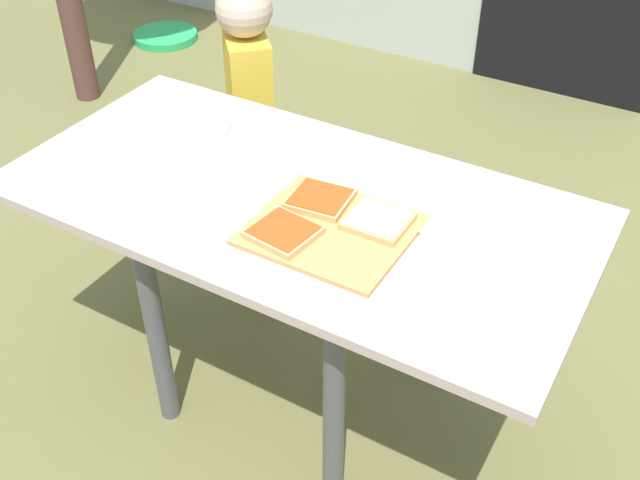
# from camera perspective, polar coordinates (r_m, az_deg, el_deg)

# --- Properties ---
(ground_plane) EXTENTS (16.00, 16.00, 0.00)m
(ground_plane) POSITION_cam_1_polar(r_m,az_deg,el_deg) (2.43, -1.60, -10.97)
(ground_plane) COLOR brown
(dining_table) EXTENTS (1.51, 0.75, 0.73)m
(dining_table) POSITION_cam_1_polar(r_m,az_deg,el_deg) (2.00, -1.91, 1.04)
(dining_table) COLOR #B59C99
(dining_table) RESTS_ON ground
(cutting_board) EXTENTS (0.37, 0.33, 0.01)m
(cutting_board) POSITION_cam_1_polar(r_m,az_deg,el_deg) (1.82, 0.84, 0.77)
(cutting_board) COLOR tan
(cutting_board) RESTS_ON dining_table
(pizza_slice_near_left) EXTENTS (0.16, 0.16, 0.02)m
(pizza_slice_near_left) POSITION_cam_1_polar(r_m,az_deg,el_deg) (1.79, -2.77, 0.61)
(pizza_slice_near_left) COLOR tan
(pizza_slice_near_left) RESTS_ON cutting_board
(pizza_slice_far_left) EXTENTS (0.16, 0.15, 0.02)m
(pizza_slice_far_left) POSITION_cam_1_polar(r_m,az_deg,el_deg) (1.90, 0.05, 3.16)
(pizza_slice_far_left) COLOR tan
(pizza_slice_far_left) RESTS_ON cutting_board
(pizza_slice_far_right) EXTENTS (0.15, 0.14, 0.02)m
(pizza_slice_far_right) POSITION_cam_1_polar(r_m,az_deg,el_deg) (1.83, 4.38, 1.48)
(pizza_slice_far_right) COLOR tan
(pizza_slice_far_right) RESTS_ON cutting_board
(plate_white_right) EXTENTS (0.19, 0.19, 0.01)m
(plate_white_right) POSITION_cam_1_polar(r_m,az_deg,el_deg) (1.85, 10.30, 0.71)
(plate_white_right) COLOR white
(plate_white_right) RESTS_ON dining_table
(plate_white_left) EXTENTS (0.19, 0.19, 0.01)m
(plate_white_left) POSITION_cam_1_polar(r_m,az_deg,el_deg) (2.27, -9.12, 8.43)
(plate_white_left) COLOR white
(plate_white_left) RESTS_ON dining_table
(child_left) EXTENTS (0.27, 0.27, 1.00)m
(child_left) POSITION_cam_1_polar(r_m,az_deg,el_deg) (2.73, -5.32, 10.70)
(child_left) COLOR #22504F
(child_left) RESTS_ON ground
(garden_hose_coil) EXTENTS (0.37, 0.37, 0.04)m
(garden_hose_coil) POSITION_cam_1_polar(r_m,az_deg,el_deg) (4.74, -11.52, 14.76)
(garden_hose_coil) COLOR #27A75A
(garden_hose_coil) RESTS_ON ground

